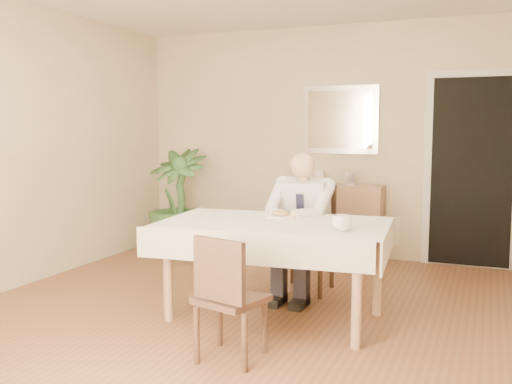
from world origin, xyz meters
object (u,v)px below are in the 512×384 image
at_px(coffee_mug, 342,223).
at_px(sideboard, 335,221).
at_px(chair_far, 309,230).
at_px(potted_palm, 178,201).
at_px(seated_man, 299,218).
at_px(chair_near, 226,293).
at_px(dining_table, 275,233).

relative_size(coffee_mug, sideboard, 0.13).
relative_size(chair_far, coffee_mug, 6.90).
xyz_separation_m(chair_far, potted_palm, (-1.84, 0.84, 0.07)).
relative_size(seated_man, potted_palm, 1.02).
xyz_separation_m(chair_far, coffee_mug, (0.56, -1.07, 0.27)).
bearing_deg(potted_palm, chair_near, -54.67).
distance_m(seated_man, sideboard, 1.59).
height_order(dining_table, chair_far, chair_far).
bearing_deg(dining_table, seated_man, 84.96).
relative_size(chair_far, potted_palm, 0.78).
bearing_deg(potted_palm, seated_man, -31.65).
xyz_separation_m(seated_man, coffee_mug, (0.56, -0.77, 0.12)).
relative_size(dining_table, chair_near, 2.24).
height_order(sideboard, potted_palm, potted_palm).
distance_m(dining_table, coffee_mug, 0.61).
bearing_deg(coffee_mug, seated_man, 126.12).
xyz_separation_m(seated_man, sideboard, (-0.08, 1.57, -0.27)).
bearing_deg(coffee_mug, chair_far, 117.89).
xyz_separation_m(chair_far, seated_man, (-0.00, -0.29, 0.15)).
relative_size(dining_table, seated_man, 1.45).
bearing_deg(potted_palm, dining_table, -43.17).
relative_size(chair_far, sideboard, 0.91).
xyz_separation_m(dining_table, coffee_mug, (0.56, -0.18, 0.14)).
xyz_separation_m(chair_near, seated_man, (-0.02, 1.49, 0.24)).
bearing_deg(chair_near, coffee_mug, 67.78).
height_order(chair_near, potted_palm, potted_palm).
relative_size(dining_table, sideboard, 1.72).
bearing_deg(sideboard, coffee_mug, -75.19).
bearing_deg(sideboard, dining_table, -88.47).
distance_m(chair_near, sideboard, 3.06).
height_order(chair_near, sideboard, sideboard).
bearing_deg(seated_man, coffee_mug, -53.88).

